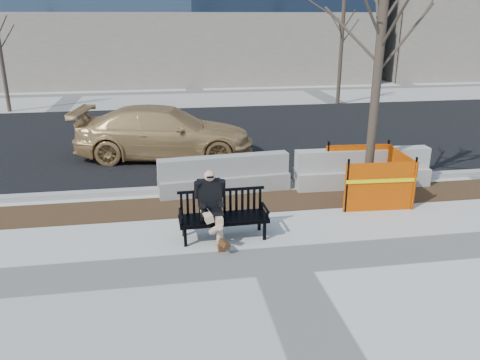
# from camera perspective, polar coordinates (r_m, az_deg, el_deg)

# --- Properties ---
(ground) EXTENTS (120.00, 120.00, 0.00)m
(ground) POSITION_cam_1_polar(r_m,az_deg,el_deg) (8.08, 4.60, -9.53)
(ground) COLOR beige
(ground) RESTS_ON ground
(mulch_strip) EXTENTS (40.00, 1.20, 0.02)m
(mulch_strip) POSITION_cam_1_polar(r_m,az_deg,el_deg) (10.38, 1.22, -2.71)
(mulch_strip) COLOR #47301C
(mulch_strip) RESTS_ON ground
(asphalt_street) EXTENTS (60.00, 10.40, 0.01)m
(asphalt_street) POSITION_cam_1_polar(r_m,az_deg,el_deg) (16.23, -2.75, 5.34)
(asphalt_street) COLOR black
(asphalt_street) RESTS_ON ground
(curb) EXTENTS (60.00, 0.25, 0.12)m
(curb) POSITION_cam_1_polar(r_m,az_deg,el_deg) (11.23, 0.35, -0.68)
(curb) COLOR #9E9B93
(curb) RESTS_ON ground
(bench) EXTENTS (1.65, 0.63, 0.87)m
(bench) POSITION_cam_1_polar(r_m,az_deg,el_deg) (8.81, -1.96, -6.89)
(bench) COLOR black
(bench) RESTS_ON ground
(seated_man) EXTENTS (0.57, 0.93, 1.28)m
(seated_man) POSITION_cam_1_polar(r_m,az_deg,el_deg) (8.83, -3.43, -6.87)
(seated_man) COLOR black
(seated_man) RESTS_ON ground
(tree_fence) EXTENTS (2.40, 2.40, 5.69)m
(tree_fence) POSITION_cam_1_polar(r_m,az_deg,el_deg) (11.00, 14.80, -2.11)
(tree_fence) COLOR #FF6300
(tree_fence) RESTS_ON ground
(sedan) EXTENTS (5.23, 2.81, 1.44)m
(sedan) POSITION_cam_1_polar(r_m,az_deg,el_deg) (13.89, -8.80, 2.74)
(sedan) COLOR tan
(sedan) RESTS_ON ground
(jersey_barrier_left) EXTENTS (3.04, 0.87, 0.86)m
(jersey_barrier_left) POSITION_cam_1_polar(r_m,az_deg,el_deg) (11.04, -1.88, -1.37)
(jersey_barrier_left) COLOR gray
(jersey_barrier_left) RESTS_ON ground
(jersey_barrier_right) EXTENTS (3.22, 0.72, 0.92)m
(jersey_barrier_right) POSITION_cam_1_polar(r_m,az_deg,el_deg) (11.76, 14.17, -0.66)
(jersey_barrier_right) COLOR #A9A79E
(jersey_barrier_right) RESTS_ON ground
(far_tree_left) EXTENTS (2.32, 2.32, 4.86)m
(far_tree_left) POSITION_cam_1_polar(r_m,az_deg,el_deg) (22.59, -25.79, 7.39)
(far_tree_left) COLOR #4F3E33
(far_tree_left) RESTS_ON ground
(far_tree_right) EXTENTS (2.28, 2.28, 5.13)m
(far_tree_right) POSITION_cam_1_polar(r_m,az_deg,el_deg) (22.62, 11.56, 8.90)
(far_tree_right) COLOR #473B2E
(far_tree_right) RESTS_ON ground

